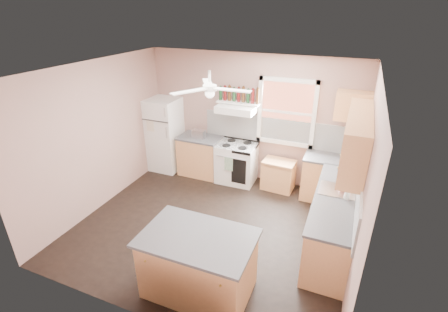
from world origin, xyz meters
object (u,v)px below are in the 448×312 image
at_px(toaster, 199,134).
at_px(stove, 237,163).
at_px(refrigerator, 164,135).
at_px(cart, 278,175).
at_px(island, 199,265).

bearing_deg(toaster, stove, 5.16).
xyz_separation_m(refrigerator, toaster, (0.90, -0.02, 0.15)).
relative_size(toaster, cart, 0.44).
distance_m(refrigerator, toaster, 0.91).
bearing_deg(cart, stove, -176.32).
bearing_deg(cart, refrigerator, -175.76).
distance_m(refrigerator, island, 3.85).
xyz_separation_m(toaster, stove, (0.87, 0.06, -0.56)).
distance_m(toaster, cart, 1.92).
distance_m(refrigerator, cart, 2.74).
relative_size(stove, cart, 1.35).
height_order(refrigerator, cart, refrigerator).
distance_m(stove, cart, 0.93).
bearing_deg(refrigerator, island, -52.38).
bearing_deg(island, stove, 100.87).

